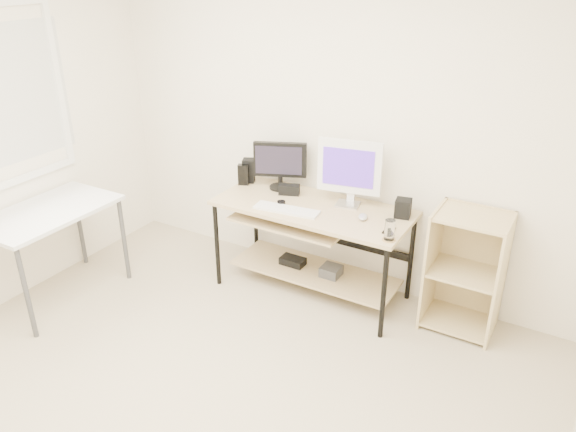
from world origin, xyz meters
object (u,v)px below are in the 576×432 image
(side_table, at_px, (49,220))
(black_monitor, at_px, (280,162))
(desk, at_px, (310,230))
(shelf_unit, at_px, (466,270))
(audio_controller, at_px, (243,175))
(white_imac, at_px, (349,169))

(side_table, bearing_deg, black_monitor, 43.81)
(desk, bearing_deg, shelf_unit, 7.77)
(side_table, distance_m, black_monitor, 1.81)
(side_table, relative_size, shelf_unit, 1.11)
(shelf_unit, bearing_deg, audio_controller, -178.03)
(white_imac, bearing_deg, audio_controller, 171.93)
(audio_controller, bearing_deg, white_imac, -21.55)
(black_monitor, distance_m, white_imac, 0.62)
(side_table, relative_size, black_monitor, 2.47)
(desk, bearing_deg, side_table, -147.35)
(desk, distance_m, audio_controller, 0.74)
(desk, height_order, black_monitor, black_monitor)
(white_imac, relative_size, audio_controller, 2.95)
(side_table, distance_m, shelf_unit, 3.09)
(desk, relative_size, white_imac, 2.94)
(side_table, relative_size, audio_controller, 5.78)
(desk, relative_size, shelf_unit, 1.67)
(black_monitor, height_order, white_imac, white_imac)
(white_imac, bearing_deg, shelf_unit, -9.65)
(side_table, bearing_deg, shelf_unit, 23.33)
(side_table, bearing_deg, audio_controller, 49.64)
(side_table, bearing_deg, white_imac, 32.28)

